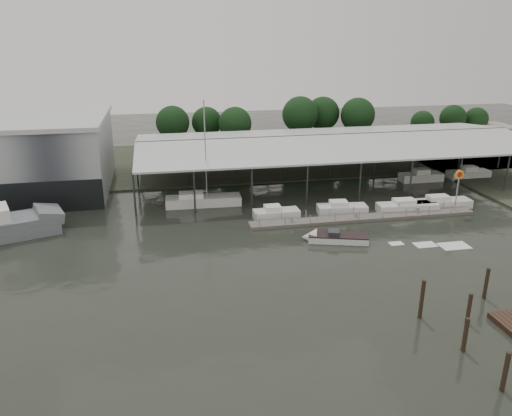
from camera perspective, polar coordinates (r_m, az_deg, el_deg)
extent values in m
plane|color=#252922|center=(48.49, 0.24, -6.64)|extent=(200.00, 200.00, 0.00)
cube|color=#3A4030|center=(87.74, -5.17, 5.35)|extent=(140.00, 30.00, 0.30)
cube|color=#9A9FA4|center=(77.00, -25.53, 5.29)|extent=(24.00, 20.00, 10.00)
cube|color=black|center=(68.38, -27.06, 0.84)|extent=(24.00, 0.30, 4.00)
cube|color=#BABDBF|center=(76.07, -26.09, 9.08)|extent=(24.50, 20.50, 0.60)
cube|color=#2E3133|center=(76.58, 8.73, 8.25)|extent=(58.00, 0.40, 0.30)
cylinder|color=#2E3133|center=(62.14, -13.73, 1.48)|extent=(0.24, 0.24, 5.50)
cylinder|color=#2E3133|center=(84.34, -13.21, 6.20)|extent=(0.24, 0.24, 5.50)
cylinder|color=#2E3133|center=(100.40, 22.28, 7.33)|extent=(0.24, 0.24, 5.50)
cube|color=#68625C|center=(61.47, 12.21, -1.12)|extent=(28.00, 2.00, 0.40)
cylinder|color=#939698|center=(56.71, 0.42, -1.78)|extent=(0.10, 0.10, 1.20)
cylinder|color=#939698|center=(68.05, 22.09, 0.41)|extent=(0.10, 0.10, 1.20)
cube|color=#939698|center=(60.92, 11.38, -0.75)|extent=(0.30, 0.30, 0.70)
cylinder|color=#939698|center=(66.31, 21.95, 1.50)|extent=(0.16, 0.16, 5.00)
cylinder|color=yellow|center=(65.64, 22.22, 3.57)|extent=(1.10, 0.12, 1.10)
cylinder|color=red|center=(65.59, 22.26, 3.56)|extent=(0.70, 0.05, 0.70)
cube|color=gray|center=(110.03, 24.67, 7.56)|extent=(10.00, 8.00, 4.00)
cube|color=slate|center=(61.36, -22.64, -0.57)|extent=(4.20, 5.02, 1.74)
cube|color=white|center=(65.36, -6.03, 0.75)|extent=(9.80, 2.90, 1.40)
cube|color=white|center=(65.02, -7.43, 1.43)|extent=(3.17, 1.89, 0.80)
cylinder|color=#939698|center=(63.55, -5.81, 6.59)|extent=(0.16, 0.16, 12.59)
cylinder|color=#939698|center=(64.88, -7.19, 1.86)|extent=(3.50, 0.23, 0.12)
cube|color=white|center=(54.54, 9.36, -3.45)|extent=(6.65, 3.76, 0.90)
cone|color=white|center=(54.41, 6.09, -3.34)|extent=(2.11, 2.38, 2.00)
cube|color=black|center=(54.39, 9.39, -3.06)|extent=(6.67, 3.82, 0.12)
cube|color=#2E3133|center=(54.26, 8.87, -2.80)|extent=(1.56, 1.69, 0.50)
cube|color=silver|center=(55.44, 15.73, -3.93)|extent=(2.30, 1.50, 0.04)
cube|color=silver|center=(56.05, 18.76, -3.99)|extent=(3.10, 2.00, 0.04)
cube|color=silver|center=(56.82, 21.71, -4.04)|extent=(3.90, 2.50, 0.04)
cube|color=white|center=(60.47, 2.34, -0.72)|extent=(5.55, 2.25, 1.10)
cube|color=white|center=(60.09, 1.89, -0.03)|extent=(1.95, 1.62, 0.70)
cube|color=white|center=(62.99, 9.80, -0.16)|extent=(6.33, 2.88, 1.10)
cube|color=white|center=(62.56, 9.41, 0.50)|extent=(2.31, 1.84, 0.70)
cube|color=white|center=(65.56, 16.89, 0.05)|extent=(7.71, 2.70, 1.10)
cube|color=white|center=(65.08, 16.57, 0.68)|extent=(2.75, 1.78, 0.70)
cube|color=white|center=(68.36, 20.37, 0.45)|extent=(7.77, 2.39, 1.10)
cube|color=white|center=(67.86, 20.08, 1.06)|extent=(2.74, 1.67, 0.70)
cylinder|color=#2F2317|center=(42.49, 23.11, -10.88)|extent=(0.32, 0.32, 3.16)
cylinder|color=#2F2317|center=(39.04, 22.76, -13.58)|extent=(0.32, 0.32, 3.24)
cylinder|color=#2F2317|center=(41.74, 18.38, -10.23)|extent=(0.32, 0.32, 3.91)
cylinder|color=#2F2317|center=(46.70, 24.77, -8.16)|extent=(0.32, 0.32, 3.40)
cylinder|color=#2F2317|center=(36.24, 26.54, -16.79)|extent=(0.32, 0.32, 3.42)
cylinder|color=black|center=(92.94, -9.37, 7.27)|extent=(0.50, 0.50, 4.30)
sphere|color=#163717|center=(92.22, -9.50, 9.61)|extent=(6.02, 6.02, 6.02)
cylinder|color=black|center=(95.38, -5.59, 7.64)|extent=(0.50, 0.50, 3.99)
sphere|color=#163717|center=(94.71, -5.66, 9.77)|extent=(5.58, 5.58, 5.58)
cylinder|color=black|center=(91.27, -2.37, 7.27)|extent=(0.50, 0.50, 4.24)
sphere|color=#163717|center=(90.55, -2.41, 9.63)|extent=(5.93, 5.93, 5.93)
cylinder|color=black|center=(96.40, 4.99, 8.05)|extent=(0.50, 0.50, 4.84)
sphere|color=#163717|center=(95.64, 5.07, 10.60)|extent=(6.77, 6.77, 6.77)
cylinder|color=black|center=(100.30, 7.54, 8.33)|extent=(0.50, 0.50, 4.60)
sphere|color=#163717|center=(99.60, 7.65, 10.67)|extent=(6.45, 6.45, 6.45)
cylinder|color=black|center=(99.19, 11.39, 8.01)|extent=(0.50, 0.50, 4.64)
sphere|color=#163717|center=(98.47, 11.55, 10.39)|extent=(6.50, 6.50, 6.50)
cylinder|color=black|center=(105.71, 18.31, 7.72)|extent=(0.50, 0.50, 3.26)
sphere|color=#163717|center=(105.21, 18.48, 9.28)|extent=(4.56, 4.56, 4.56)
cylinder|color=black|center=(109.15, 21.36, 7.83)|extent=(0.50, 0.50, 3.71)
sphere|color=#163717|center=(108.61, 21.58, 9.55)|extent=(5.20, 5.20, 5.20)
cylinder|color=black|center=(112.04, 23.64, 7.73)|extent=(0.50, 0.50, 3.40)
sphere|color=#163717|center=(111.54, 23.86, 9.26)|extent=(4.76, 4.76, 4.76)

